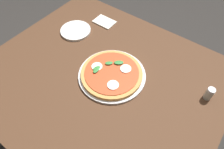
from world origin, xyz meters
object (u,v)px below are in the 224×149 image
at_px(plate_white, 76,31).
at_px(serving_tray, 112,75).
at_px(pepper_shaker, 209,94).
at_px(napkin, 104,22).
at_px(pizza, 112,73).
at_px(dining_table, 102,88).

bearing_deg(plate_white, serving_tray, 159.71).
distance_m(plate_white, pepper_shaker, 0.81).
relative_size(napkin, pepper_shaker, 1.94).
relative_size(pizza, pepper_shaker, 4.56).
bearing_deg(dining_table, plate_white, -27.04).
bearing_deg(plate_white, napkin, -116.17).
bearing_deg(pizza, pepper_shaker, -158.94).
bearing_deg(serving_tray, napkin, -46.82).
distance_m(plate_white, napkin, 0.19).
bearing_deg(plate_white, dining_table, 152.96).
bearing_deg(plate_white, pepper_shaker, -178.48).
xyz_separation_m(dining_table, serving_tray, (-0.04, -0.03, 0.11)).
relative_size(dining_table, pizza, 3.89).
bearing_deg(dining_table, pepper_shaker, -157.75).
bearing_deg(serving_tray, plate_white, -20.29).
xyz_separation_m(dining_table, napkin, (0.25, -0.35, 0.11)).
height_order(serving_tray, pizza, pizza).
bearing_deg(pizza, dining_table, 33.02).
xyz_separation_m(serving_tray, pizza, (-0.00, 0.00, 0.02)).
bearing_deg(pepper_shaker, serving_tray, 20.57).
bearing_deg(napkin, plate_white, 63.83).
bearing_deg(pizza, napkin, -47.12).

